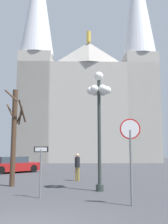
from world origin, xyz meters
TOP-DOWN VIEW (x-y plane):
  - cathedral at (-2.10, 37.44)m, footprint 23.40×15.65m
  - stop_sign at (2.82, 2.93)m, footprint 0.73×0.08m
  - one_way_arrow_sign at (-0.71, 4.02)m, footprint 0.59×0.07m
  - street_lamp at (1.55, 6.10)m, footprint 1.19×1.08m
  - bare_tree at (-3.12, 7.25)m, footprint 1.03×1.02m
  - parked_car_near_red at (-6.30, 15.40)m, footprint 4.25×4.42m
  - pedestrian_walking at (-0.06, 10.09)m, footprint 0.32×0.32m

SIDE VIEW (x-z plane):
  - parked_car_near_red at x=-6.30m, z-range -0.03..1.31m
  - pedestrian_walking at x=-0.06m, z-range 0.18..1.85m
  - one_way_arrow_sign at x=-0.71m, z-range 0.26..2.28m
  - stop_sign at x=2.82m, z-range 0.58..3.57m
  - bare_tree at x=-3.12m, z-range 0.16..5.34m
  - street_lamp at x=1.55m, z-range 1.27..6.98m
  - cathedral at x=-2.10m, z-range -7.01..29.49m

